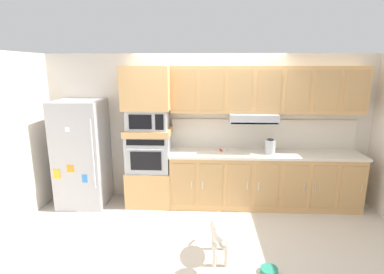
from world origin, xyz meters
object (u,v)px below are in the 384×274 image
(dog, at_px, (221,231))
(dog_food_bowl, at_px, (269,270))
(electric_kettle, at_px, (270,147))
(screwdriver, at_px, (222,150))
(refrigerator, at_px, (82,154))
(built_in_oven, at_px, (149,152))
(microwave, at_px, (148,119))

(dog, bearing_deg, dog_food_bowl, 69.87)
(electric_kettle, height_order, dog, electric_kettle)
(screwdriver, distance_m, dog_food_bowl, 2.09)
(refrigerator, relative_size, dog_food_bowl, 8.80)
(built_in_oven, distance_m, electric_kettle, 1.98)
(electric_kettle, relative_size, dog_food_bowl, 1.20)
(electric_kettle, bearing_deg, dog_food_bowl, -99.91)
(microwave, distance_m, dog, 2.20)
(built_in_oven, bearing_deg, refrigerator, -176.52)
(screwdriver, bearing_deg, built_in_oven, -176.75)
(built_in_oven, relative_size, dog_food_bowl, 3.50)
(electric_kettle, bearing_deg, dog, -119.24)
(dog, bearing_deg, microwave, -144.98)
(dog_food_bowl, bearing_deg, built_in_oven, 133.68)
(refrigerator, bearing_deg, built_in_oven, 3.48)
(screwdriver, height_order, dog_food_bowl, screwdriver)
(microwave, distance_m, dog_food_bowl, 2.81)
(refrigerator, relative_size, electric_kettle, 7.33)
(microwave, bearing_deg, refrigerator, -176.52)
(built_in_oven, xyz_separation_m, electric_kettle, (1.97, -0.05, 0.13))
(refrigerator, bearing_deg, dog_food_bowl, -31.16)
(built_in_oven, bearing_deg, microwave, -0.77)
(electric_kettle, distance_m, dog_food_bowl, 2.00)
(dog, bearing_deg, electric_kettle, 149.98)
(built_in_oven, height_order, electric_kettle, built_in_oven)
(microwave, xyz_separation_m, screwdriver, (1.20, 0.07, -0.53))
(built_in_oven, height_order, screwdriver, built_in_oven)
(electric_kettle, xyz_separation_m, dog_food_bowl, (-0.30, -1.71, -1.00))
(refrigerator, xyz_separation_m, electric_kettle, (3.09, 0.02, 0.15))
(dog, height_order, dog_food_bowl, dog)
(microwave, height_order, screwdriver, microwave)
(refrigerator, distance_m, screwdriver, 2.32)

